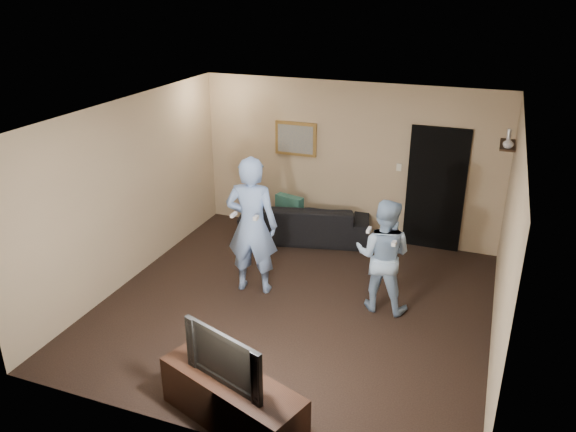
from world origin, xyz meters
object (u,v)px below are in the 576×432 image
at_px(television, 230,354).
at_px(sofa, 305,221).
at_px(wii_player_right, 383,255).
at_px(tv_console, 232,401).
at_px(wii_player_left, 252,226).

bearing_deg(television, sofa, 119.32).
height_order(sofa, wii_player_right, wii_player_right).
distance_m(tv_console, wii_player_left, 2.72).
bearing_deg(wii_player_left, television, -70.46).
xyz_separation_m(tv_console, wii_player_right, (0.90, 2.62, 0.52)).
relative_size(television, wii_player_right, 0.63).
relative_size(tv_console, wii_player_left, 0.80).
bearing_deg(wii_player_left, wii_player_right, 4.78).
bearing_deg(wii_player_right, sofa, 134.03).
height_order(tv_console, wii_player_left, wii_player_left).
bearing_deg(television, wii_player_right, 90.39).
distance_m(sofa, tv_console, 4.40).
xyz_separation_m(sofa, tv_console, (0.76, -4.33, -0.06)).
bearing_deg(sofa, television, 86.89).
bearing_deg(tv_console, wii_player_right, 90.39).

